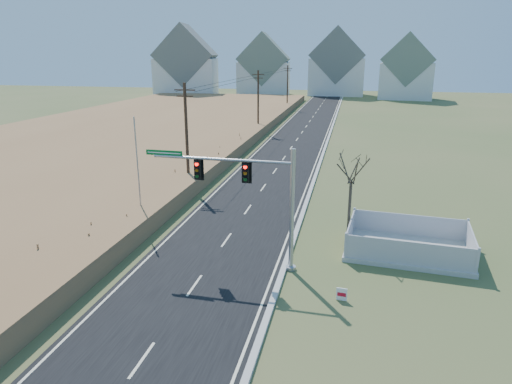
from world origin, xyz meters
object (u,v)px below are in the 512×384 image
traffic_signal_mast (258,194)px  bare_tree (352,167)px  open_sign (342,294)px  fence_enclosure (408,248)px  flagpole (139,182)px

traffic_signal_mast → bare_tree: (4.80, 4.41, 0.66)m
traffic_signal_mast → open_sign: (4.66, -2.81, -3.83)m
fence_enclosure → bare_tree: (-3.50, 0.87, 4.52)m
flagpole → bare_tree: bearing=-2.2°
fence_enclosure → open_sign: bearing=-114.3°
traffic_signal_mast → bare_tree: 6.55m
open_sign → flagpole: flagpole is taller
traffic_signal_mast → flagpole: 10.61m
fence_enclosure → flagpole: bearing=-179.2°
traffic_signal_mast → fence_enclosure: bearing=24.9°
flagpole → open_sign: bearing=-29.1°
bare_tree → flagpole: bearing=177.8°
traffic_signal_mast → flagpole: (-9.30, 4.96, -1.23)m
fence_enclosure → flagpole: size_ratio=1.02×
fence_enclosure → bare_tree: 5.78m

